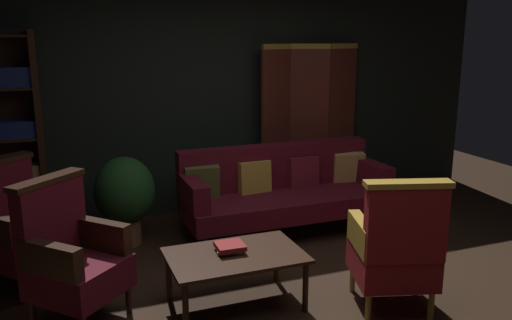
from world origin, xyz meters
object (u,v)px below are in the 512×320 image
object	(u,v)px
folding_screen	(309,122)
armchair_wing_left	(71,255)
armchair_wing_right	(17,227)
velvet_couch	(283,188)
potted_plant	(125,195)
coffee_table	(235,260)
book_tan_leather	(230,250)
book_red_leather	(230,246)
armchair_gilt_accent	(396,248)

from	to	relation	value
folding_screen	armchair_wing_left	bearing A→B (deg)	-146.35
armchair_wing_left	armchair_wing_right	xyz separation A→B (m)	(-0.38, 0.75, 0.00)
velvet_couch	potted_plant	world-z (taller)	velvet_couch
potted_plant	velvet_couch	bearing A→B (deg)	-7.55
coffee_table	armchair_wing_right	bearing A→B (deg)	146.90
armchair_wing_left	potted_plant	world-z (taller)	armchair_wing_left
coffee_table	armchair_wing_right	size ratio (longest dim) A/B	0.96
armchair_wing_right	potted_plant	distance (m)	1.07
book_tan_leather	book_red_leather	size ratio (longest dim) A/B	0.97
coffee_table	armchair_gilt_accent	xyz separation A→B (m)	(1.08, -0.47, 0.12)
book_tan_leather	armchair_wing_left	bearing A→B (deg)	170.45
armchair_gilt_accent	book_tan_leather	bearing A→B (deg)	154.56
armchair_wing_right	potted_plant	xyz separation A→B (m)	(0.93, 0.54, 0.01)
velvet_couch	book_red_leather	bearing A→B (deg)	-128.11
folding_screen	potted_plant	world-z (taller)	folding_screen
coffee_table	potted_plant	xyz separation A→B (m)	(-0.60, 1.53, 0.13)
armchair_wing_left	book_red_leather	bearing A→B (deg)	-9.55
folding_screen	coffee_table	xyz separation A→B (m)	(-1.66, -2.11, -0.61)
coffee_table	book_tan_leather	bearing A→B (deg)	113.84
velvet_couch	potted_plant	size ratio (longest dim) A/B	2.43
folding_screen	book_tan_leather	bearing A→B (deg)	-129.37
coffee_table	book_red_leather	size ratio (longest dim) A/B	4.83
armchair_gilt_accent	potted_plant	world-z (taller)	armchair_gilt_accent
folding_screen	coffee_table	bearing A→B (deg)	-128.26
armchair_wing_right	armchair_gilt_accent	bearing A→B (deg)	-29.37
potted_plant	book_red_leather	world-z (taller)	potted_plant
book_tan_leather	book_red_leather	world-z (taller)	book_red_leather
coffee_table	armchair_wing_left	xyz separation A→B (m)	(-1.14, 0.24, 0.12)
velvet_couch	armchair_wing_right	world-z (taller)	armchair_wing_right
book_red_leather	velvet_couch	bearing A→B (deg)	51.89
book_tan_leather	armchair_gilt_accent	bearing A→B (deg)	-25.44
folding_screen	velvet_couch	bearing A→B (deg)	-131.31
coffee_table	armchair_gilt_accent	distance (m)	1.18
armchair_wing_right	potted_plant	bearing A→B (deg)	30.13
armchair_wing_right	book_tan_leather	bearing A→B (deg)	-32.07
folding_screen	velvet_couch	size ratio (longest dim) A/B	0.90
armchair_wing_left	book_red_leather	size ratio (longest dim) A/B	5.03
book_tan_leather	folding_screen	bearing A→B (deg)	50.63
coffee_table	velvet_couch	bearing A→B (deg)	53.68
velvet_couch	potted_plant	distance (m)	1.58
folding_screen	armchair_gilt_accent	size ratio (longest dim) A/B	1.83
folding_screen	book_red_leather	world-z (taller)	folding_screen
book_tan_leather	velvet_couch	bearing A→B (deg)	51.89
coffee_table	armchair_gilt_accent	world-z (taller)	armchair_gilt_accent
armchair_wing_left	potted_plant	xyz separation A→B (m)	(0.55, 1.29, 0.01)
velvet_couch	armchair_gilt_accent	bearing A→B (deg)	-86.73
potted_plant	armchair_gilt_accent	bearing A→B (deg)	-50.13
coffee_table	armchair_wing_left	world-z (taller)	armchair_wing_left
coffee_table	book_red_leather	world-z (taller)	book_red_leather
folding_screen	potted_plant	bearing A→B (deg)	-165.72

